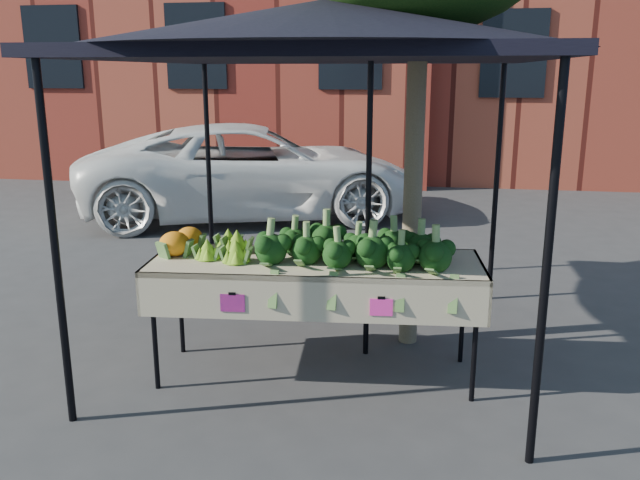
{
  "coord_description": "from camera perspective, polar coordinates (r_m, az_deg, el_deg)",
  "views": [
    {
      "loc": [
        1.02,
        -4.61,
        2.22
      ],
      "look_at": [
        0.24,
        0.08,
        1.0
      ],
      "focal_mm": 36.79,
      "sensor_mm": 36.0,
      "label": 1
    }
  ],
  "objects": [
    {
      "name": "street_tree",
      "position": [
        5.25,
        8.44,
        13.91
      ],
      "size": [
        2.22,
        2.22,
        4.38
      ],
      "primitive_type": null,
      "color": "#1E4C14",
      "rests_on": "ground"
    },
    {
      "name": "canopy",
      "position": [
        5.15,
        0.44,
        4.88
      ],
      "size": [
        3.16,
        3.16,
        2.74
      ],
      "primitive_type": null,
      "color": "black",
      "rests_on": "ground"
    },
    {
      "name": "broccoli_heap",
      "position": [
        4.69,
        2.96,
        -0.15
      ],
      "size": [
        1.39,
        0.59,
        0.29
      ],
      "primitive_type": "ellipsoid",
      "color": "black",
      "rests_on": "table"
    },
    {
      "name": "romanesco_cluster",
      "position": [
        4.9,
        -8.01,
        -0.04
      ],
      "size": [
        0.45,
        0.59,
        0.22
      ],
      "primitive_type": "ellipsoid",
      "color": "#83C12B",
      "rests_on": "table"
    },
    {
      "name": "table",
      "position": [
        4.89,
        -0.39,
        -6.83
      ],
      "size": [
        2.46,
        0.99,
        0.9
      ],
      "color": "#C1B090",
      "rests_on": "ground"
    },
    {
      "name": "vehicle",
      "position": [
        10.22,
        -6.1,
        16.52
      ],
      "size": [
        2.12,
        2.74,
        5.22
      ],
      "primitive_type": "imported",
      "rotation": [
        0.0,
        0.0,
        1.88
      ],
      "color": "white",
      "rests_on": "ground"
    },
    {
      "name": "cauliflower_pair",
      "position": [
        5.05,
        -11.91,
        0.09
      ],
      "size": [
        0.25,
        0.45,
        0.2
      ],
      "primitive_type": "ellipsoid",
      "color": "orange",
      "rests_on": "table"
    },
    {
      "name": "ground",
      "position": [
        5.21,
        -2.76,
        -10.83
      ],
      "size": [
        90.0,
        90.0,
        0.0
      ],
      "primitive_type": "plane",
      "color": "#303033"
    }
  ]
}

